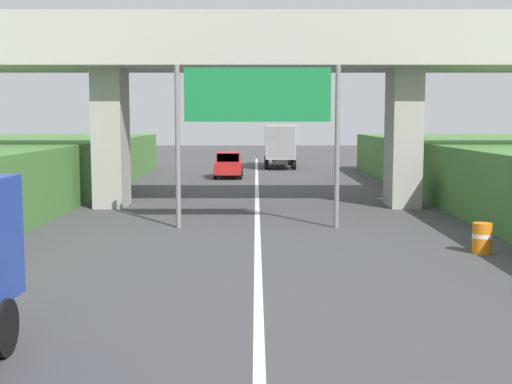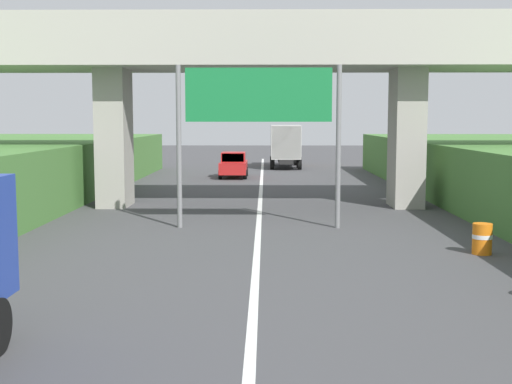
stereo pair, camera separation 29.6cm
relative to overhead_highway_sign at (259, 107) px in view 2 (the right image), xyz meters
name	(u,v)px [view 2 (the right image)]	position (x,y,z in m)	size (l,w,h in m)	color
lane_centre_stripe	(259,226)	(0.00, 0.46, -4.33)	(0.20, 84.82, 0.01)	white
overpass_bridge	(260,64)	(0.00, 6.06, 2.00)	(40.00, 4.80, 8.31)	#ADA89E
overhead_highway_sign	(259,107)	(0.00, 0.00, 0.00)	(5.88, 0.18, 5.81)	slate
truck_orange	(285,144)	(1.85, 30.79, -2.40)	(2.44, 7.30, 3.44)	black
car_red	(234,165)	(-1.89, 21.13, -3.48)	(1.86, 4.10, 1.72)	red
construction_barrel_2	(482,239)	(6.53, -4.75, -3.88)	(0.57, 0.57, 0.90)	orange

